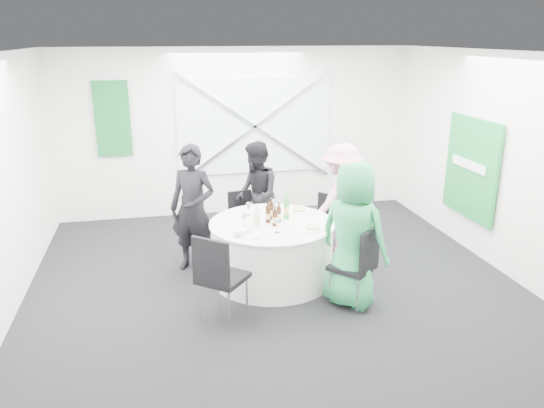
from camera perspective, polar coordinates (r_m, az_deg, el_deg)
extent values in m
plane|color=black|center=(6.69, 0.37, -8.69)|extent=(6.00, 6.00, 0.00)
plane|color=silver|center=(5.99, 0.43, 16.02)|extent=(6.00, 6.00, 0.00)
plane|color=white|center=(9.08, -3.82, 7.71)|extent=(6.00, 0.00, 6.00)
plane|color=white|center=(3.51, 11.40, -9.42)|extent=(6.00, 0.00, 6.00)
plane|color=white|center=(7.44, 23.62, 3.99)|extent=(0.00, 6.00, 6.00)
cube|color=silver|center=(9.07, -1.90, 8.37)|extent=(2.60, 0.03, 1.60)
cube|color=silver|center=(9.03, -1.86, 8.33)|extent=(2.63, 0.05, 1.84)
cube|color=silver|center=(9.03, -1.86, 8.33)|extent=(2.63, 0.05, 1.84)
cube|color=#125C22|center=(8.91, -16.78, 8.76)|extent=(0.55, 0.04, 1.20)
cube|color=#188534|center=(7.93, 20.61, 3.63)|extent=(0.05, 1.20, 1.40)
cylinder|color=silver|center=(6.72, 0.00, -5.12)|extent=(1.52, 1.52, 0.74)
cylinder|color=silver|center=(6.58, 0.00, -2.07)|extent=(1.56, 1.56, 0.02)
cube|color=black|center=(7.68, -3.06, -1.92)|extent=(0.43, 0.43, 0.04)
cube|color=black|center=(7.77, -3.50, 0.02)|extent=(0.35, 0.09, 0.40)
cylinder|color=silver|center=(7.93, -2.35, -2.86)|extent=(0.02, 0.02, 0.38)
cylinder|color=silver|center=(7.84, -4.42, -3.14)|extent=(0.02, 0.02, 0.38)
cylinder|color=silver|center=(7.67, -1.61, -3.60)|extent=(0.02, 0.02, 0.38)
cylinder|color=silver|center=(7.58, -3.74, -3.89)|extent=(0.02, 0.02, 0.38)
cube|color=black|center=(7.16, -7.00, -2.82)|extent=(0.63, 0.63, 0.05)
cube|color=black|center=(7.19, -8.48, -0.53)|extent=(0.31, 0.35, 0.48)
cylinder|color=silver|center=(7.49, -7.28, -3.95)|extent=(0.02, 0.02, 0.46)
cylinder|color=silver|center=(7.22, -8.94, -4.88)|extent=(0.02, 0.02, 0.46)
cylinder|color=silver|center=(7.30, -4.94, -4.46)|extent=(0.02, 0.02, 0.46)
cylinder|color=silver|center=(7.02, -6.55, -5.44)|extent=(0.02, 0.02, 0.46)
cube|color=black|center=(7.51, 5.30, -2.38)|extent=(0.53, 0.53, 0.05)
cube|color=black|center=(7.58, 6.12, -0.41)|extent=(0.25, 0.31, 0.41)
cylinder|color=silver|center=(7.63, 6.85, -3.81)|extent=(0.02, 0.02, 0.39)
cylinder|color=silver|center=(7.78, 4.97, -3.29)|extent=(0.02, 0.02, 0.39)
cylinder|color=silver|center=(7.39, 5.55, -4.49)|extent=(0.02, 0.02, 0.39)
cylinder|color=silver|center=(7.55, 3.63, -3.94)|extent=(0.02, 0.02, 0.39)
cube|color=black|center=(6.13, 8.59, -6.69)|extent=(0.62, 0.62, 0.05)
cube|color=black|center=(5.94, 10.47, -4.87)|extent=(0.34, 0.30, 0.47)
cylinder|color=silver|center=(6.02, 9.16, -9.78)|extent=(0.02, 0.02, 0.45)
cylinder|color=silver|center=(6.30, 10.69, -8.53)|extent=(0.02, 0.02, 0.45)
cylinder|color=silver|center=(6.17, 6.23, -8.93)|extent=(0.02, 0.02, 0.45)
cylinder|color=silver|center=(6.44, 7.85, -7.76)|extent=(0.02, 0.02, 0.45)
cube|color=black|center=(5.76, -5.30, -7.92)|extent=(0.65, 0.65, 0.05)
cube|color=black|center=(5.49, -6.62, -6.21)|extent=(0.36, 0.31, 0.49)
cylinder|color=silver|center=(5.84, -7.79, -10.49)|extent=(0.02, 0.02, 0.47)
cylinder|color=silver|center=(5.65, -4.64, -11.38)|extent=(0.02, 0.02, 0.47)
cylinder|color=silver|center=(6.11, -5.77, -9.06)|extent=(0.02, 0.02, 0.47)
cylinder|color=silver|center=(5.93, -2.72, -9.84)|extent=(0.02, 0.02, 0.47)
imported|color=black|center=(6.90, -8.52, -0.53)|extent=(0.73, 0.64, 1.68)
imported|color=black|center=(7.61, -1.71, 0.93)|extent=(0.42, 0.76, 1.56)
imported|color=pink|center=(7.32, 7.41, 0.29)|extent=(1.14, 0.88, 1.60)
imported|color=#299856|center=(6.00, 8.71, -3.34)|extent=(0.95, 0.97, 1.69)
cylinder|color=white|center=(7.12, -0.64, -0.36)|extent=(0.25, 0.25, 0.01)
cylinder|color=white|center=(6.81, -4.39, -1.27)|extent=(0.28, 0.28, 0.01)
cylinder|color=white|center=(6.98, 2.88, -0.75)|extent=(0.28, 0.28, 0.01)
cylinder|color=#94B963|center=(6.97, 2.88, -0.60)|extent=(0.18, 0.18, 0.02)
cylinder|color=white|center=(6.36, 4.41, -2.66)|extent=(0.27, 0.27, 0.01)
cylinder|color=#94B963|center=(6.36, 4.41, -2.49)|extent=(0.18, 0.18, 0.02)
cylinder|color=white|center=(6.17, -2.34, -3.31)|extent=(0.26, 0.26, 0.01)
cube|color=silver|center=(6.17, -3.23, -2.97)|extent=(0.22, 0.22, 0.05)
cylinder|color=#3C1A0B|center=(6.55, -0.45, -1.15)|extent=(0.06, 0.06, 0.20)
cylinder|color=#3C1A0B|center=(6.50, -0.45, -0.05)|extent=(0.02, 0.02, 0.06)
cylinder|color=#D2BC6F|center=(6.55, -0.45, -1.31)|extent=(0.06, 0.06, 0.07)
cylinder|color=#3C1A0B|center=(6.66, -0.09, -0.74)|extent=(0.06, 0.06, 0.22)
cylinder|color=#3C1A0B|center=(6.61, -0.10, 0.39)|extent=(0.02, 0.02, 0.06)
cylinder|color=#D2BC6F|center=(6.66, -0.09, -0.92)|extent=(0.06, 0.06, 0.08)
cylinder|color=#3C1A0B|center=(6.56, 0.72, -1.14)|extent=(0.06, 0.06, 0.19)
cylinder|color=#3C1A0B|center=(6.52, 0.73, -0.09)|extent=(0.02, 0.02, 0.06)
cylinder|color=#D2BC6F|center=(6.57, 0.72, -1.30)|extent=(0.06, 0.06, 0.07)
cylinder|color=#3C1A0B|center=(6.43, 0.30, -1.53)|extent=(0.06, 0.06, 0.20)
cylinder|color=#3C1A0B|center=(6.38, 0.30, -0.45)|extent=(0.02, 0.02, 0.06)
cylinder|color=#D2BC6F|center=(6.43, 0.30, -1.70)|extent=(0.06, 0.06, 0.07)
cylinder|color=green|center=(6.68, 1.57, -0.45)|extent=(0.08, 0.08, 0.27)
cylinder|color=green|center=(6.63, 1.58, 0.91)|extent=(0.03, 0.03, 0.06)
cylinder|color=#D2BC6F|center=(6.69, 1.57, -0.67)|extent=(0.08, 0.08, 0.09)
cylinder|color=silver|center=(6.41, -1.67, -1.54)|extent=(0.08, 0.08, 0.21)
cylinder|color=silver|center=(6.36, -1.68, -0.40)|extent=(0.03, 0.03, 0.06)
cylinder|color=#D2BC6F|center=(6.41, -1.67, -1.72)|extent=(0.08, 0.08, 0.07)
cylinder|color=white|center=(6.24, 0.54, -3.07)|extent=(0.06, 0.06, 0.00)
cylinder|color=white|center=(6.23, 0.55, -2.62)|extent=(0.01, 0.01, 0.10)
cone|color=white|center=(6.20, 0.55, -1.96)|extent=(0.07, 0.07, 0.08)
cylinder|color=white|center=(6.83, -2.52, -1.23)|extent=(0.06, 0.06, 0.00)
cylinder|color=white|center=(6.81, -2.52, -0.82)|extent=(0.01, 0.01, 0.10)
cone|color=white|center=(6.78, -2.53, -0.21)|extent=(0.07, 0.07, 0.08)
cylinder|color=white|center=(6.45, -2.99, -2.39)|extent=(0.06, 0.06, 0.00)
cylinder|color=white|center=(6.43, -3.00, -1.96)|extent=(0.01, 0.01, 0.10)
cone|color=white|center=(6.41, -3.01, -1.32)|extent=(0.07, 0.07, 0.08)
cylinder|color=white|center=(6.95, 0.22, -0.85)|extent=(0.06, 0.06, 0.00)
cylinder|color=white|center=(6.94, 0.22, -0.45)|extent=(0.01, 0.01, 0.10)
cone|color=white|center=(6.91, 0.22, 0.15)|extent=(0.07, 0.07, 0.08)
cube|color=silver|center=(6.17, 3.44, -3.35)|extent=(0.12, 0.12, 0.01)
cube|color=silver|center=(6.50, 5.00, -2.26)|extent=(0.11, 0.13, 0.01)
cube|color=silver|center=(6.87, 4.14, -1.13)|extent=(0.10, 0.13, 0.01)
cube|color=silver|center=(7.04, 2.51, -0.63)|extent=(0.08, 0.14, 0.01)
cube|color=silver|center=(6.29, -4.36, -2.95)|extent=(0.11, 0.13, 0.01)
cube|color=silver|center=(6.07, -1.81, -3.70)|extent=(0.11, 0.12, 0.01)
cube|color=silver|center=(6.87, -4.09, -1.11)|extent=(0.08, 0.14, 0.01)
cube|color=silver|center=(6.57, -5.02, -2.05)|extent=(0.08, 0.14, 0.01)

